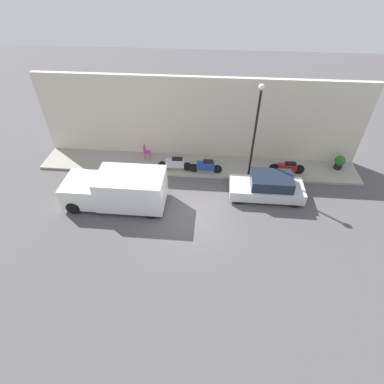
{
  "coord_description": "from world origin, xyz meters",
  "views": [
    {
      "loc": [
        -10.94,
        -0.98,
        10.9
      ],
      "look_at": [
        1.11,
        0.06,
        0.6
      ],
      "focal_mm": 28.0,
      "sensor_mm": 36.0,
      "label": 1
    }
  ],
  "objects_px": {
    "motorcycle_blue": "(206,166)",
    "streetlamp": "(256,122)",
    "parked_car": "(268,187)",
    "potted_plant": "(340,162)",
    "motorcycle_red": "(287,167)",
    "cafe_chair": "(146,151)",
    "scooter_silver": "(175,163)",
    "delivery_van": "(117,189)"
  },
  "relations": [
    {
      "from": "parked_car",
      "to": "streetlamp",
      "type": "xyz_separation_m",
      "value": [
        1.69,
        0.87,
        2.9
      ]
    },
    {
      "from": "delivery_van",
      "to": "scooter_silver",
      "type": "distance_m",
      "value": 4.06
    },
    {
      "from": "scooter_silver",
      "to": "streetlamp",
      "type": "relative_size",
      "value": 0.38
    },
    {
      "from": "delivery_van",
      "to": "cafe_chair",
      "type": "relative_size",
      "value": 5.58
    },
    {
      "from": "motorcycle_red",
      "to": "motorcycle_blue",
      "type": "relative_size",
      "value": 1.05
    },
    {
      "from": "parked_car",
      "to": "potted_plant",
      "type": "bearing_deg",
      "value": -58.49
    },
    {
      "from": "parked_car",
      "to": "cafe_chair",
      "type": "bearing_deg",
      "value": 68.22
    },
    {
      "from": "motorcycle_red",
      "to": "scooter_silver",
      "type": "relative_size",
      "value": 1.0
    },
    {
      "from": "streetlamp",
      "to": "potted_plant",
      "type": "bearing_deg",
      "value": -78.41
    },
    {
      "from": "motorcycle_blue",
      "to": "scooter_silver",
      "type": "distance_m",
      "value": 1.85
    },
    {
      "from": "scooter_silver",
      "to": "cafe_chair",
      "type": "relative_size",
      "value": 2.2
    },
    {
      "from": "parked_car",
      "to": "potted_plant",
      "type": "xyz_separation_m",
      "value": [
        2.81,
        -4.58,
        -0.04
      ]
    },
    {
      "from": "scooter_silver",
      "to": "streetlamp",
      "type": "height_order",
      "value": "streetlamp"
    },
    {
      "from": "scooter_silver",
      "to": "cafe_chair",
      "type": "height_order",
      "value": "cafe_chair"
    },
    {
      "from": "motorcycle_blue",
      "to": "cafe_chair",
      "type": "distance_m",
      "value": 3.99
    },
    {
      "from": "motorcycle_blue",
      "to": "scooter_silver",
      "type": "relative_size",
      "value": 0.95
    },
    {
      "from": "cafe_chair",
      "to": "delivery_van",
      "type": "bearing_deg",
      "value": 171.07
    },
    {
      "from": "motorcycle_red",
      "to": "potted_plant",
      "type": "bearing_deg",
      "value": -76.74
    },
    {
      "from": "parked_car",
      "to": "motorcycle_red",
      "type": "height_order",
      "value": "parked_car"
    },
    {
      "from": "scooter_silver",
      "to": "cafe_chair",
      "type": "distance_m",
      "value": 2.25
    },
    {
      "from": "scooter_silver",
      "to": "streetlamp",
      "type": "xyz_separation_m",
      "value": [
        -0.11,
        -4.4,
        2.96
      ]
    },
    {
      "from": "motorcycle_blue",
      "to": "cafe_chair",
      "type": "relative_size",
      "value": 2.08
    },
    {
      "from": "streetlamp",
      "to": "potted_plant",
      "type": "height_order",
      "value": "streetlamp"
    },
    {
      "from": "scooter_silver",
      "to": "potted_plant",
      "type": "height_order",
      "value": "potted_plant"
    },
    {
      "from": "delivery_van",
      "to": "cafe_chair",
      "type": "distance_m",
      "value": 4.23
    },
    {
      "from": "motorcycle_blue",
      "to": "motorcycle_red",
      "type": "bearing_deg",
      "value": -85.9
    },
    {
      "from": "streetlamp",
      "to": "motorcycle_red",
      "type": "bearing_deg",
      "value": -80.82
    },
    {
      "from": "streetlamp",
      "to": "cafe_chair",
      "type": "relative_size",
      "value": 5.81
    },
    {
      "from": "motorcycle_red",
      "to": "streetlamp",
      "type": "distance_m",
      "value": 3.76
    },
    {
      "from": "delivery_van",
      "to": "motorcycle_blue",
      "type": "height_order",
      "value": "delivery_van"
    },
    {
      "from": "delivery_van",
      "to": "scooter_silver",
      "type": "xyz_separation_m",
      "value": [
        3.08,
        -2.62,
        -0.37
      ]
    },
    {
      "from": "motorcycle_red",
      "to": "cafe_chair",
      "type": "height_order",
      "value": "cafe_chair"
    },
    {
      "from": "scooter_silver",
      "to": "potted_plant",
      "type": "distance_m",
      "value": 9.9
    },
    {
      "from": "scooter_silver",
      "to": "motorcycle_red",
      "type": "bearing_deg",
      "value": -87.84
    },
    {
      "from": "parked_car",
      "to": "streetlamp",
      "type": "distance_m",
      "value": 3.47
    },
    {
      "from": "motorcycle_blue",
      "to": "scooter_silver",
      "type": "xyz_separation_m",
      "value": [
        0.09,
        1.84,
        0.01
      ]
    },
    {
      "from": "motorcycle_blue",
      "to": "streetlamp",
      "type": "xyz_separation_m",
      "value": [
        -0.02,
        -2.55,
        2.96
      ]
    },
    {
      "from": "motorcycle_blue",
      "to": "delivery_van",
      "type": "bearing_deg",
      "value": 123.72
    },
    {
      "from": "delivery_van",
      "to": "motorcycle_red",
      "type": "distance_m",
      "value": 9.85
    },
    {
      "from": "delivery_van",
      "to": "scooter_silver",
      "type": "relative_size",
      "value": 2.54
    },
    {
      "from": "motorcycle_red",
      "to": "cafe_chair",
      "type": "xyz_separation_m",
      "value": [
        0.84,
        8.61,
        0.11
      ]
    },
    {
      "from": "motorcycle_red",
      "to": "potted_plant",
      "type": "xyz_separation_m",
      "value": [
        0.76,
        -3.2,
        0.05
      ]
    }
  ]
}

